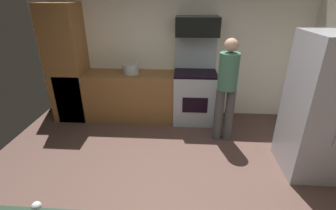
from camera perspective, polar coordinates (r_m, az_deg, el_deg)
name	(u,v)px	position (r m, az deg, el deg)	size (l,w,h in m)	color
ground_plane	(162,193)	(3.17, -1.38, -20.06)	(5.20, 4.80, 0.02)	brown
wall_back	(172,48)	(4.68, 0.94, 13.23)	(5.20, 0.12, 2.60)	#EDE6CF
lower_cabinet_run	(124,96)	(4.72, -10.34, 2.11)	(2.40, 0.60, 0.90)	olive
cabinet_column	(68,64)	(4.87, -22.54, 8.80)	(0.60, 0.60, 2.10)	olive
oven_range	(194,94)	(4.56, 6.22, 2.52)	(0.76, 0.65, 1.57)	#B1BBC5
microwave	(197,26)	(4.34, 6.93, 17.89)	(0.74, 0.38, 0.32)	black
refrigerator	(327,108)	(3.64, 33.25, -0.57)	(0.83, 0.79, 1.84)	silver
person_cook	(227,86)	(3.84, 13.66, 4.28)	(0.31, 0.30, 1.66)	#4B4B4B
wine_glass_near	(37,208)	(1.83, -28.45, -20.45)	(0.06, 0.06, 0.15)	silver
stock_pot	(131,69)	(4.50, -8.73, 8.41)	(0.29, 0.29, 0.18)	#B9BFC3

